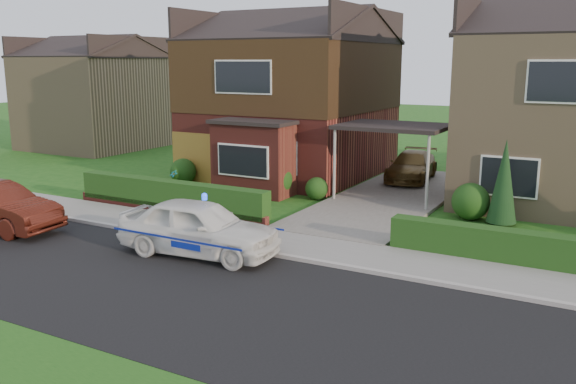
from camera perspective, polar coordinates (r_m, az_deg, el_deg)
The scene contains 22 objects.
ground at distance 13.38m, azimuth -6.51°, elevation -9.89°, with size 120.00×120.00×0.00m, color #194B14.
road at distance 13.38m, azimuth -6.51°, elevation -9.89°, with size 60.00×6.00×0.02m, color black.
kerb at distance 15.78m, azimuth -0.06°, elevation -6.10°, with size 60.00×0.16×0.12m, color #9E9993.
sidewalk at distance 16.67m, azimuth 1.69°, elevation -5.14°, with size 60.00×2.00×0.10m, color slate.
driveway at distance 22.82m, azimuth 9.66°, elevation -0.53°, with size 3.80×12.00×0.12m, color #666059.
house_left at distance 27.31m, azimuth 0.37°, elevation 9.66°, with size 7.50×9.53×7.25m.
carport_link at distance 22.36m, azimuth 9.86°, elevation 5.95°, with size 3.80×3.00×2.77m.
garage_door at distance 25.63m, azimuth -8.74°, elevation 3.15°, with size 2.20×0.10×2.10m, color brown.
dwarf_wall at distance 20.73m, azimuth -11.14°, elevation -1.53°, with size 7.70×0.25×0.36m, color maroon.
hedge_left at distance 20.89m, azimuth -10.86°, elevation -1.92°, with size 7.50×0.55×0.90m, color #123510.
hedge_right at distance 16.27m, azimuth 22.46°, elevation -6.72°, with size 7.50×0.55×0.80m, color #123510.
shrub_left_far at distance 25.52m, azimuth -9.79°, elevation 1.91°, with size 1.08×1.08×1.08m, color #123510.
shrub_left_mid at distance 22.82m, azimuth -1.24°, elevation 1.18°, with size 1.32×1.32×1.32m, color #123510.
shrub_left_near at distance 22.38m, azimuth 2.69°, elevation 0.33°, with size 0.84×0.84×0.84m, color #123510.
shrub_right_near at distance 20.36m, azimuth 16.72°, elevation -0.86°, with size 1.20×1.20×1.20m, color #123510.
conifer_a at distance 19.85m, azimuth 19.53°, elevation 0.70°, with size 0.90×0.90×2.60m, color black.
neighbour_left at distance 37.79m, azimuth -17.50°, elevation 7.96°, with size 6.50×7.00×5.20m, color #9D8260.
police_car at distance 16.10m, azimuth -8.34°, elevation -3.34°, with size 3.98×4.48×1.64m.
driveway_car at distance 26.02m, azimuth 11.52°, elevation 2.40°, with size 1.64×4.03×1.17m, color brown.
potted_plant_a at distance 24.92m, azimuth -10.61°, elevation 1.19°, with size 0.37×0.25×0.70m, color gray.
potted_plant_b at distance 23.88m, azimuth -6.50°, elevation 0.91°, with size 0.42×0.34×0.76m, color gray.
potted_plant_c at distance 21.88m, azimuth -6.89°, elevation -0.19°, with size 0.40×0.40×0.71m, color gray.
Camera 1 is at (7.27, -10.06, 5.01)m, focal length 38.00 mm.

